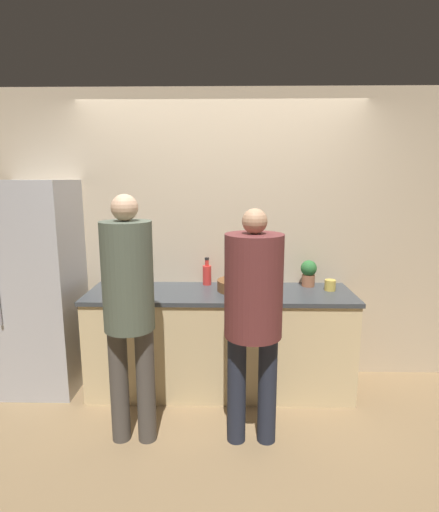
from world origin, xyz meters
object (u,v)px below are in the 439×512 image
object	(u,v)px
fruit_bowl	(238,285)
cup_yellow	(330,285)
bottle_red	(207,274)
person_left	(129,301)
potted_plant	(309,272)
refrigerator	(40,287)
utensil_crock	(140,279)
person_center	(253,305)

from	to	relation	value
fruit_bowl	cup_yellow	xyz separation A→B (m)	(0.79, 0.02, -0.00)
cup_yellow	fruit_bowl	bearing A→B (deg)	-178.84
fruit_bowl	bottle_red	xyz separation A→B (m)	(-0.28, 0.19, 0.05)
person_left	potted_plant	distance (m)	1.66
bottle_red	potted_plant	bearing A→B (deg)	-2.21
cup_yellow	potted_plant	size ratio (longest dim) A/B	0.40
refrigerator	cup_yellow	xyz separation A→B (m)	(2.50, 0.04, 0.02)
person_left	bottle_red	distance (m)	1.07
utensil_crock	fruit_bowl	bearing A→B (deg)	-5.89
cup_yellow	potted_plant	world-z (taller)	potted_plant
fruit_bowl	bottle_red	distance (m)	0.34
refrigerator	utensil_crock	size ratio (longest dim) A/B	7.29
person_center	bottle_red	xyz separation A→B (m)	(-0.36, 0.96, -0.02)
person_center	utensil_crock	distance (m)	1.28
utensil_crock	potted_plant	xyz separation A→B (m)	(1.50, 0.06, 0.06)
potted_plant	person_center	bearing A→B (deg)	-120.84
cup_yellow	potted_plant	bearing A→B (deg)	139.94
person_left	utensil_crock	bearing A→B (deg)	97.62
refrigerator	utensil_crock	xyz separation A→B (m)	(0.84, 0.11, 0.05)
person_left	person_center	size ratio (longest dim) A/B	1.05
person_left	fruit_bowl	size ratio (longest dim) A/B	4.78
utensil_crock	refrigerator	bearing A→B (deg)	-172.40
cup_yellow	utensil_crock	bearing A→B (deg)	177.45
bottle_red	potted_plant	distance (m)	0.91
refrigerator	bottle_red	bearing A→B (deg)	8.30
bottle_red	person_left	bearing A→B (deg)	-116.37
potted_plant	fruit_bowl	bearing A→B (deg)	-166.44
utensil_crock	bottle_red	world-z (taller)	same
refrigerator	fruit_bowl	distance (m)	1.71
refrigerator	person_left	xyz separation A→B (m)	(0.96, -0.75, 0.12)
person_left	cup_yellow	xyz separation A→B (m)	(1.54, 0.79, -0.10)
refrigerator	potted_plant	bearing A→B (deg)	4.25
person_left	utensil_crock	xyz separation A→B (m)	(-0.12, 0.86, -0.07)
fruit_bowl	potted_plant	distance (m)	0.65
person_center	bottle_red	distance (m)	1.02
bottle_red	cup_yellow	xyz separation A→B (m)	(1.07, -0.17, -0.05)
potted_plant	person_left	bearing A→B (deg)	-146.26
cup_yellow	potted_plant	distance (m)	0.23
bottle_red	cup_yellow	distance (m)	1.08
person_center	utensil_crock	size ratio (longest dim) A/B	6.59
fruit_bowl	cup_yellow	distance (m)	0.79
potted_plant	utensil_crock	bearing A→B (deg)	-177.65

